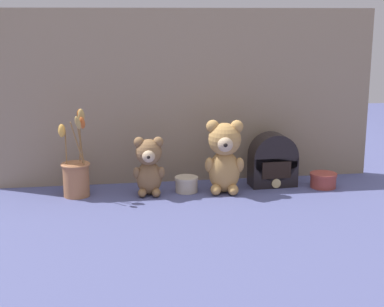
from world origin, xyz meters
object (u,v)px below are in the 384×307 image
vintage_radio (273,162)px  teddy_bear_medium (149,165)px  decorative_tin_short (323,180)px  flower_vase (76,173)px  decorative_tin_tall (186,184)px  teddy_bear_large (225,155)px

vintage_radio → teddy_bear_medium: bearing=-173.9°
teddy_bear_medium → decorative_tin_short: teddy_bear_medium is taller
flower_vase → decorative_tin_short: bearing=-1.7°
teddy_bear_medium → flower_vase: flower_vase is taller
teddy_bear_medium → decorative_tin_tall: size_ratio=2.48×
decorative_tin_short → teddy_bear_medium: bearing=179.8°
teddy_bear_medium → decorative_tin_short: (0.66, -0.00, -0.08)m
teddy_bear_medium → flower_vase: size_ratio=0.67×
teddy_bear_medium → decorative_tin_tall: bearing=7.5°
teddy_bear_medium → vintage_radio: size_ratio=1.06×
teddy_bear_medium → vintage_radio: bearing=6.1°
teddy_bear_medium → teddy_bear_large: bearing=-1.8°
teddy_bear_large → decorative_tin_tall: bearing=168.7°
vintage_radio → decorative_tin_short: 0.20m
flower_vase → decorative_tin_tall: (0.40, -0.01, -0.06)m
decorative_tin_tall → teddy_bear_medium: bearing=-172.5°
flower_vase → decorative_tin_short: (0.92, -0.03, -0.06)m
vintage_radio → decorative_tin_short: (0.18, -0.05, -0.06)m
flower_vase → vintage_radio: (0.74, 0.03, 0.01)m
vintage_radio → decorative_tin_short: bearing=-16.2°
vintage_radio → decorative_tin_tall: bearing=-174.5°
teddy_bear_large → decorative_tin_short: size_ratio=2.65×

